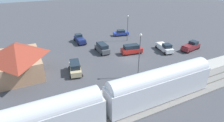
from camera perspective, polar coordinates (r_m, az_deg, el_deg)
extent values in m
plane|color=#424247|center=(40.92, 5.70, 0.64)|extent=(200.00, 200.00, 0.00)
cube|color=slate|center=(31.59, 19.29, -9.13)|extent=(4.80, 70.00, 0.18)
cube|color=#59544C|center=(31.13, 20.25, -9.54)|extent=(0.10, 70.00, 0.12)
cube|color=#59544C|center=(31.91, 18.44, -8.28)|extent=(0.10, 70.00, 0.12)
cube|color=#A8A399|center=(33.89, 14.64, -5.71)|extent=(3.20, 46.00, 0.30)
cube|color=silver|center=(28.25, 14.60, -7.90)|extent=(2.90, 17.17, 3.70)
cube|color=red|center=(29.31, 12.71, -7.00)|extent=(0.04, 15.80, 0.36)
cylinder|color=silver|center=(27.33, 15.01, -4.85)|extent=(2.75, 16.48, 2.76)
cylinder|color=silver|center=(21.94, -25.28, -15.49)|extent=(2.75, 16.48, 2.76)
cube|color=tan|center=(38.51, -26.89, -1.03)|extent=(10.73, 7.72, 3.59)
pyramid|color=maroon|center=(37.39, -27.79, 2.99)|extent=(11.53, 8.52, 2.31)
cube|color=#4C3323|center=(38.81, -21.03, -0.87)|extent=(1.10, 0.08, 2.10)
cylinder|color=#23284C|center=(38.69, 23.44, -1.96)|extent=(0.22, 0.22, 0.85)
cylinder|color=#2D72B7|center=(38.37, 23.63, -0.99)|extent=(0.36, 0.36, 0.62)
sphere|color=tan|center=(38.19, 23.75, -0.42)|extent=(0.24, 0.24, 0.24)
cube|color=#47494F|center=(43.89, -3.07, 3.77)|extent=(4.90, 1.97, 1.00)
cube|color=#19232D|center=(43.41, -3.02, 4.84)|extent=(3.43, 1.73, 0.88)
cylinder|color=black|center=(45.41, -5.01, 3.81)|extent=(0.22, 0.68, 0.68)
cylinder|color=black|center=(46.01, -3.02, 4.18)|extent=(0.22, 0.68, 0.68)
cylinder|color=black|center=(42.18, -3.09, 2.05)|extent=(0.22, 0.68, 0.68)
cylinder|color=black|center=(42.82, -0.98, 2.48)|extent=(0.22, 0.68, 0.68)
cube|color=white|center=(46.28, 15.90, 3.98)|extent=(5.67, 2.93, 0.92)
cube|color=#19232D|center=(45.16, 16.69, 4.53)|extent=(2.02, 2.02, 0.84)
cylinder|color=black|center=(45.25, 18.13, 2.52)|extent=(0.22, 0.76, 0.76)
cylinder|color=black|center=(44.35, 16.26, 2.30)|extent=(0.22, 0.76, 0.76)
cylinder|color=black|center=(48.57, 15.44, 4.51)|extent=(0.22, 0.76, 0.76)
cylinder|color=black|center=(47.73, 13.66, 4.34)|extent=(0.22, 0.76, 0.76)
cube|color=white|center=(46.83, 15.41, 5.04)|extent=(3.26, 2.38, 0.20)
cube|color=#C6B284|center=(35.52, -11.32, -2.47)|extent=(5.19, 2.89, 1.00)
cube|color=#19232D|center=(35.22, -11.48, -1.01)|extent=(3.70, 2.37, 0.88)
cylinder|color=black|center=(34.15, -9.54, -4.52)|extent=(0.22, 0.68, 0.68)
cylinder|color=black|center=(34.09, -12.42, -4.86)|extent=(0.22, 0.68, 0.68)
cylinder|color=black|center=(37.47, -10.20, -1.63)|extent=(0.22, 0.68, 0.68)
cylinder|color=black|center=(37.42, -12.81, -1.94)|extent=(0.22, 0.68, 0.68)
cube|color=red|center=(43.29, 6.12, 3.32)|extent=(2.68, 5.14, 1.00)
cube|color=#19232D|center=(42.88, 5.99, 4.45)|extent=(2.22, 3.65, 0.88)
cylinder|color=black|center=(44.95, 7.88, 3.41)|extent=(0.22, 0.68, 0.68)
cylinder|color=black|center=(43.54, 8.83, 2.57)|extent=(0.22, 0.68, 0.68)
cylinder|color=black|center=(43.54, 3.34, 2.85)|extent=(0.22, 0.68, 0.68)
cylinder|color=black|center=(42.08, 4.17, 1.96)|extent=(0.22, 0.68, 0.68)
cube|color=maroon|center=(48.89, 23.18, 4.02)|extent=(2.93, 5.67, 0.92)
cube|color=#19232D|center=(49.45, 23.98, 5.21)|extent=(2.02, 2.02, 0.84)
cylinder|color=black|center=(51.21, 23.53, 4.36)|extent=(0.22, 0.76, 0.76)
cylinder|color=black|center=(50.48, 25.18, 3.73)|extent=(0.22, 0.76, 0.76)
cylinder|color=black|center=(47.69, 20.88, 3.29)|extent=(0.22, 0.76, 0.76)
cylinder|color=black|center=(46.90, 22.60, 2.61)|extent=(0.22, 0.76, 0.76)
cube|color=maroon|center=(47.92, 22.71, 4.40)|extent=(2.38, 3.27, 0.20)
cube|color=#283D9E|center=(55.70, 2.77, 8.59)|extent=(2.76, 4.79, 0.76)
cube|color=#19232D|center=(55.50, 2.78, 9.28)|extent=(2.05, 2.46, 0.64)
cylinder|color=black|center=(57.04, 4.18, 8.57)|extent=(0.22, 0.68, 0.68)
cylinder|color=black|center=(55.59, 4.69, 8.08)|extent=(0.22, 0.68, 0.68)
cylinder|color=black|center=(56.11, 0.84, 8.34)|extent=(0.22, 0.68, 0.68)
cylinder|color=black|center=(54.64, 1.28, 7.84)|extent=(0.22, 0.68, 0.68)
cube|color=navy|center=(50.57, -9.94, 6.50)|extent=(5.45, 2.10, 0.92)
cube|color=#19232D|center=(51.23, -10.34, 7.77)|extent=(1.77, 1.77, 0.84)
cylinder|color=black|center=(52.50, -11.46, 6.58)|extent=(0.22, 0.76, 0.76)
cylinder|color=black|center=(52.89, -9.65, 6.88)|extent=(0.22, 0.76, 0.76)
cylinder|color=black|center=(48.58, -10.17, 5.07)|extent=(0.22, 0.76, 0.76)
cylinder|color=black|center=(49.00, -8.23, 5.40)|extent=(0.22, 0.76, 0.76)
cube|color=navy|center=(49.53, -9.69, 6.78)|extent=(3.02, 1.94, 0.20)
cylinder|color=#515156|center=(32.41, 8.41, 1.04)|extent=(0.16, 0.16, 7.91)
sphere|color=#EAE5C6|center=(30.90, 8.92, 7.99)|extent=(0.44, 0.44, 0.44)
cylinder|color=#515156|center=(50.73, 4.84, 9.84)|extent=(0.16, 0.16, 6.68)
sphere|color=#EAE5C6|center=(49.86, 5.00, 13.72)|extent=(0.44, 0.44, 0.44)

